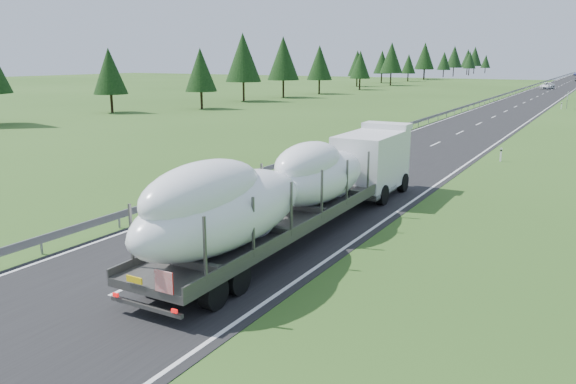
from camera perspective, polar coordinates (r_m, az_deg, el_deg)
The scene contains 8 objects.
ground at distance 20.09m, azimuth -14.52°, elevation -8.71°, with size 400.00×400.00×0.00m, color #2C4F1A.
road_surface at distance 114.10m, azimuth 23.54°, elevation 8.65°, with size 10.00×400.00×0.02m, color black.
guardrail at distance 114.74m, azimuth 20.91°, elevation 9.20°, with size 0.10×400.00×0.76m.
highway_sign at distance 93.45m, azimuth 26.54°, elevation 8.64°, with size 0.08×0.90×2.60m.
tree_line_left at distance 150.64m, azimuth 7.84°, elevation 13.23°, with size 14.18×315.16×12.54m.
boat_truck at distance 23.33m, azimuth 0.80°, elevation 0.78°, with size 3.16×20.80×4.26m.
distant_van at distance 153.27m, azimuth 24.84°, elevation 9.77°, with size 2.55×5.52×1.53m, color white.
distant_car_blue at distance 276.03m, azimuth 27.23°, elevation 10.63°, with size 1.47×4.21×1.39m, color #161C3E.
Camera 1 is at (13.31, -13.08, 7.44)m, focal length 35.00 mm.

